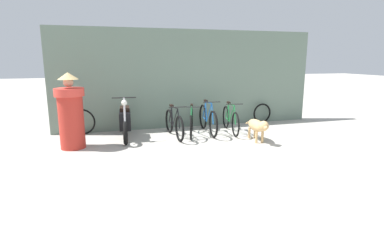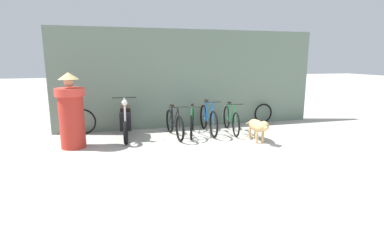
% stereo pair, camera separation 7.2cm
% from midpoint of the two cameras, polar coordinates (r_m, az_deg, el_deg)
% --- Properties ---
extents(ground_plane, '(60.00, 60.00, 0.00)m').
position_cam_midpoint_polar(ground_plane, '(5.95, 8.80, -8.44)').
color(ground_plane, '#ADA89E').
extents(shop_wall_back, '(7.88, 0.20, 2.86)m').
position_cam_midpoint_polar(shop_wall_back, '(9.03, -0.65, 7.83)').
color(shop_wall_back, slate).
rests_on(shop_wall_back, ground).
extents(bicycle_0, '(0.46, 1.64, 0.86)m').
position_cam_midpoint_polar(bicycle_0, '(7.85, -3.70, -0.76)').
color(bicycle_0, black).
rests_on(bicycle_0, ground).
extents(bicycle_1, '(0.61, 1.65, 0.83)m').
position_cam_midpoint_polar(bicycle_1, '(8.08, -0.34, -0.41)').
color(bicycle_1, black).
rests_on(bicycle_1, ground).
extents(bicycle_2, '(0.46, 1.78, 0.93)m').
position_cam_midpoint_polar(bicycle_2, '(8.26, 2.78, 0.08)').
color(bicycle_2, black).
rests_on(bicycle_2, ground).
extents(bicycle_3, '(0.46, 1.68, 0.86)m').
position_cam_midpoint_polar(bicycle_3, '(8.41, 7.08, 0.05)').
color(bicycle_3, black).
rests_on(bicycle_3, ground).
extents(motorcycle, '(0.58, 1.84, 1.11)m').
position_cam_midpoint_polar(motorcycle, '(7.92, -12.87, -0.27)').
color(motorcycle, black).
rests_on(motorcycle, ground).
extents(stray_dog, '(0.35, 1.27, 0.59)m').
position_cam_midpoint_polar(stray_dog, '(7.57, 12.08, -1.11)').
color(stray_dog, tan).
rests_on(stray_dog, ground).
extents(person_in_robes, '(0.88, 0.88, 1.73)m').
position_cam_midpoint_polar(person_in_robes, '(7.31, -22.36, 1.48)').
color(person_in_robes, '#B72D23').
rests_on(person_in_robes, ground).
extents(spare_tire_left, '(0.70, 0.20, 0.70)m').
position_cam_midpoint_polar(spare_tire_left, '(8.63, -20.40, -0.32)').
color(spare_tire_left, black).
rests_on(spare_tire_left, ground).
extents(spare_tire_right, '(0.63, 0.09, 0.63)m').
position_cam_midpoint_polar(spare_tire_right, '(9.83, 13.00, 1.27)').
color(spare_tire_right, black).
rests_on(spare_tire_right, ground).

